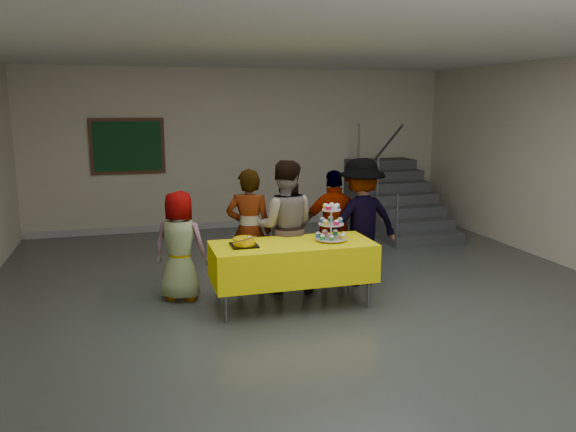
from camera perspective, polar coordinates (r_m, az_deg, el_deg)
name	(u,v)px	position (r m, az deg, el deg)	size (l,w,h in m)	color
room_shell	(337,125)	(5.93, 4.96, 9.16)	(10.00, 10.04, 3.02)	#4C514C
bake_table	(293,261)	(6.55, 0.48, -4.57)	(1.88, 0.78, 0.77)	#595960
cupcake_stand	(331,226)	(6.58, 4.40, -0.99)	(0.38, 0.38, 0.44)	silver
bear_cake	(244,241)	(6.36, -4.49, -2.54)	(0.32, 0.36, 0.12)	black
schoolchild_a	(180,246)	(6.89, -10.93, -2.99)	(0.66, 0.43, 1.34)	slate
schoolchild_b	(249,231)	(7.04, -3.97, -1.54)	(0.57, 0.38, 1.57)	slate
schoolchild_c	(284,227)	(7.04, -0.38, -1.09)	(0.81, 0.63, 1.67)	slate
schoolchild_d	(335,228)	(7.37, 4.75, -1.19)	(0.89, 0.37, 1.51)	slate
schoolchild_e	(360,222)	(7.39, 7.37, -0.60)	(1.08, 0.62, 1.67)	slate
staircase	(392,203)	(10.94, 10.48, 1.36)	(1.30, 2.40, 2.04)	#424447
noticeboard	(128,146)	(10.52, -15.99, 6.83)	(1.30, 0.05, 1.00)	#472B16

